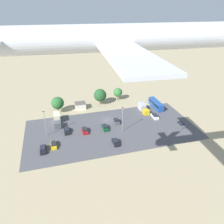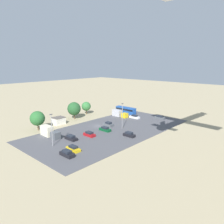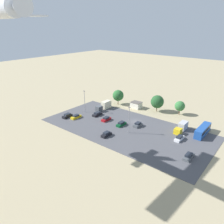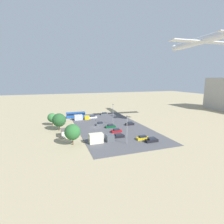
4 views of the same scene
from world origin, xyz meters
TOP-DOWN VIEW (x-y plane):
  - ground_plane at (0.00, 0.00)m, footprint 400.00×400.00m
  - parking_lot_surface at (0.00, 7.21)m, footprint 63.61×31.06m
  - shed_building at (8.79, -13.74)m, footprint 4.76×4.05m
  - bus at (-24.50, -5.64)m, footprint 2.59×10.76m
  - parked_car_0 at (-2.92, 3.09)m, footprint 2.00×4.04m
  - parked_car_1 at (16.64, 4.86)m, footprint 1.92×4.67m
  - parked_car_2 at (21.68, 12.57)m, footprint 1.80×4.70m
  - parked_car_3 at (1.38, 16.79)m, footprint 1.73×4.20m
  - parked_car_4 at (2.51, 6.47)m, footprint 1.79×4.63m
  - parked_car_5 at (25.11, 14.28)m, footprint 1.90×4.57m
  - parked_car_6 at (-19.69, 3.31)m, footprint 1.81×4.70m
  - parked_car_7 at (-26.35, 12.28)m, footprint 1.95×4.72m
  - parked_car_8 at (10.20, 6.52)m, footprint 1.92×4.35m
  - parked_truck_0 at (19.58, -3.15)m, footprint 2.44×8.87m
  - parked_truck_1 at (-17.46, -3.86)m, footprint 2.37×7.95m
  - tree_near_shed at (18.55, -12.45)m, footprint 5.40×5.40m
  - tree_apron_mid at (-0.88, -15.85)m, footprint 5.84×5.84m
  - tree_apron_far at (-10.33, -18.64)m, footprint 4.36×4.36m
  - light_pole_lot_centre at (23.72, 5.25)m, footprint 0.90×0.28m
  - light_pole_lot_edge at (-3.27, 9.82)m, footprint 0.90×0.28m

SIDE VIEW (x-z plane):
  - ground_plane at x=0.00m, z-range 0.00..0.00m
  - parking_lot_surface at x=0.00m, z-range 0.00..0.08m
  - parked_car_2 at x=21.68m, z-range -0.04..1.43m
  - parked_car_6 at x=-19.69m, z-range -0.04..1.43m
  - parked_car_7 at x=-26.35m, z-range -0.04..1.45m
  - parked_car_1 at x=16.64m, z-range -0.05..1.48m
  - parked_car_4 at x=2.51m, z-range -0.05..1.50m
  - parked_car_8 at x=10.20m, z-range -0.05..1.50m
  - parked_car_3 at x=1.38m, z-range -0.05..1.54m
  - parked_car_0 at x=-2.92m, z-range -0.06..1.58m
  - parked_car_5 at x=25.11m, z-range -0.06..1.60m
  - parked_truck_1 at x=-17.46m, z-range -0.04..2.89m
  - shed_building at x=8.79m, z-range 0.01..2.92m
  - parked_truck_0 at x=19.58m, z-range -0.06..3.35m
  - bus at x=-24.50m, z-range 0.20..3.26m
  - tree_apron_far at x=-10.33m, z-range 0.85..6.94m
  - tree_near_shed at x=18.55m, z-range 0.92..8.16m
  - tree_apron_mid at x=-0.88m, z-range 0.84..8.36m
  - light_pole_lot_centre at x=23.72m, z-range 0.52..10.37m
  - light_pole_lot_edge at x=-3.27m, z-range 0.52..10.43m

